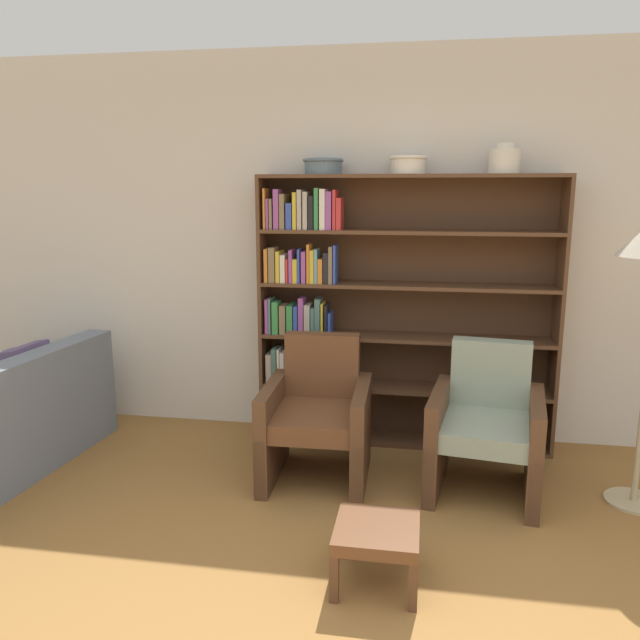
% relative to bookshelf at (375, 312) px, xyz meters
% --- Properties ---
extents(wall_back, '(12.00, 0.06, 2.75)m').
position_rel_bookshelf_xyz_m(wall_back, '(0.16, 0.18, 0.43)').
color(wall_back, silver).
rests_on(wall_back, ground).
extents(bookshelf, '(2.05, 0.30, 1.89)m').
position_rel_bookshelf_xyz_m(bookshelf, '(0.00, 0.00, 0.00)').
color(bookshelf, brown).
rests_on(bookshelf, ground).
extents(bowl_olive, '(0.28, 0.28, 0.11)m').
position_rel_bookshelf_xyz_m(bowl_olive, '(-0.37, -0.01, 1.00)').
color(bowl_olive, slate).
rests_on(bowl_olive, bookshelf).
extents(bowl_sage, '(0.25, 0.25, 0.12)m').
position_rel_bookshelf_xyz_m(bowl_sage, '(0.21, -0.01, 1.01)').
color(bowl_sage, silver).
rests_on(bowl_sage, bookshelf).
extents(vase_tall, '(0.20, 0.20, 0.19)m').
position_rel_bookshelf_xyz_m(vase_tall, '(0.82, -0.01, 1.03)').
color(vase_tall, silver).
rests_on(vase_tall, bookshelf).
extents(armchair_leather, '(0.66, 0.70, 0.88)m').
position_rel_bookshelf_xyz_m(armchair_leather, '(-0.30, -0.66, -0.56)').
color(armchair_leather, brown).
rests_on(armchair_leather, ground).
extents(armchair_cushioned, '(0.73, 0.76, 0.88)m').
position_rel_bookshelf_xyz_m(armchair_cushioned, '(0.73, -0.66, -0.56)').
color(armchair_cushioned, brown).
rests_on(armchair_cushioned, ground).
extents(footstool, '(0.38, 0.38, 0.29)m').
position_rel_bookshelf_xyz_m(footstool, '(0.16, -1.71, -0.71)').
color(footstool, brown).
rests_on(footstool, ground).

